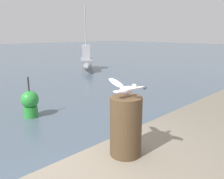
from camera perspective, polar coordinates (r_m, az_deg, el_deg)
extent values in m
cylinder|color=#4C3823|center=(2.92, 3.48, -9.15)|extent=(0.40, 0.40, 0.77)
cylinder|color=tan|center=(2.77, 3.70, -1.64)|extent=(0.01, 0.01, 0.04)
cylinder|color=tan|center=(2.79, 3.20, -1.49)|extent=(0.01, 0.01, 0.04)
ellipsoid|color=silver|center=(2.77, 3.62, -0.18)|extent=(0.24, 0.11, 0.10)
sphere|color=silver|center=(2.85, 5.57, 0.77)|extent=(0.06, 0.06, 0.06)
cone|color=gold|center=(2.89, 6.33, 0.84)|extent=(0.05, 0.02, 0.02)
cube|color=silver|center=(2.67, 1.36, -0.56)|extent=(0.08, 0.09, 0.01)
ellipsoid|color=silver|center=(2.62, 6.18, 0.40)|extent=(0.14, 0.27, 0.10)
sphere|color=#3C3C3C|center=(2.54, 8.16, 0.47)|extent=(0.04, 0.04, 0.04)
ellipsoid|color=silver|center=(2.88, 1.04, 1.69)|extent=(0.14, 0.27, 0.10)
sphere|color=#3C3C3C|center=(2.96, -0.50, 2.55)|extent=(0.04, 0.04, 0.04)
cube|color=gray|center=(17.06, -6.41, 6.26)|extent=(2.41, 2.91, 0.83)
cone|color=gray|center=(15.36, -6.17, 5.59)|extent=(0.98, 0.98, 0.70)
cube|color=#B2B2B7|center=(17.06, -6.51, 9.33)|extent=(1.03, 1.14, 0.99)
cylinder|color=#A5A5A8|center=(17.02, -6.69, 15.88)|extent=(0.08, 0.08, 2.91)
cylinder|color=green|center=(7.88, -19.63, -5.24)|extent=(0.44, 0.44, 0.35)
sphere|color=green|center=(7.76, -19.87, -2.35)|extent=(0.56, 0.56, 0.56)
cylinder|color=#2D2D2D|center=(7.65, -20.17, 1.16)|extent=(0.05, 0.05, 0.50)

